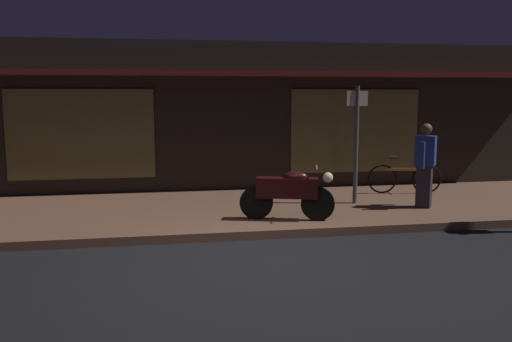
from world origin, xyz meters
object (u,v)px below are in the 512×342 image
(bicycle_parked, at_px, (404,178))
(sign_post, at_px, (356,137))
(person_bystander, at_px, (425,164))
(motorcycle, at_px, (289,192))

(bicycle_parked, xyz_separation_m, sign_post, (-1.49, -0.85, 1.00))
(person_bystander, distance_m, sign_post, 1.44)
(bicycle_parked, distance_m, sign_post, 1.98)
(bicycle_parked, relative_size, sign_post, 0.68)
(motorcycle, distance_m, sign_post, 2.26)
(person_bystander, xyz_separation_m, sign_post, (-1.20, 0.65, 0.48))
(bicycle_parked, height_order, sign_post, sign_post)
(bicycle_parked, distance_m, person_bystander, 1.61)
(motorcycle, height_order, sign_post, sign_post)
(motorcycle, height_order, bicycle_parked, motorcycle)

